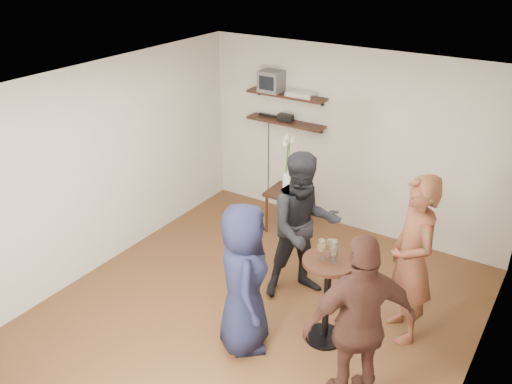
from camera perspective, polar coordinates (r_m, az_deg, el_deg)
room at (r=5.60m, az=-0.10°, el=-2.32°), size 4.58×5.08×2.68m
shelf_upper at (r=7.77m, az=3.21°, el=10.15°), size 1.20×0.25×0.04m
shelf_lower at (r=7.89m, az=3.14°, el=7.35°), size 1.20×0.25×0.04m
crt_monitor at (r=7.85m, az=1.68°, el=11.60°), size 0.32×0.30×0.30m
dvd_deck at (r=7.65m, az=4.80°, el=10.22°), size 0.40×0.24×0.06m
radio at (r=7.87m, az=3.14°, el=7.82°), size 0.22×0.10×0.10m
power_strip at (r=8.08m, az=1.28°, el=8.07°), size 0.30×0.05×0.03m
side_table at (r=7.71m, az=3.26°, el=-0.58°), size 0.53×0.53×0.62m
vase_lilies at (r=7.54m, az=3.32°, el=2.06°), size 0.19×0.19×0.90m
drinks_table at (r=5.67m, az=7.52°, el=-10.10°), size 0.54×0.54×0.99m
wine_glass_fl at (r=5.39m, az=6.90°, el=-5.71°), size 0.07×0.07×0.22m
wine_glass_fr at (r=5.37m, az=8.28°, el=-6.21°), size 0.06×0.06×0.19m
wine_glass_bl at (r=5.46m, az=7.72°, el=-5.57°), size 0.06×0.06×0.19m
wine_glass_br at (r=5.39m, az=8.19°, el=-5.75°), size 0.07×0.07×0.22m
person_plaid at (r=5.75m, az=16.09°, el=-6.89°), size 0.77×0.81×1.85m
person_dark at (r=6.21m, az=5.04°, el=-3.66°), size 1.09×1.09×1.79m
person_navy at (r=5.45m, az=-1.31°, el=-9.14°), size 0.90×0.95×1.63m
person_brown at (r=4.89m, az=10.90°, el=-13.52°), size 1.03×1.02×1.75m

